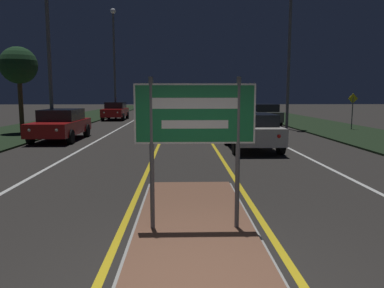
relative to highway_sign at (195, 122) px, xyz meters
The scene contains 20 objects.
median_island 1.72m from the highway_sign, 90.00° to the left, with size 1.99×6.28×0.10m.
verge_left 20.48m from the highway_sign, 117.74° to the left, with size 5.00×100.00×0.08m.
verge_right 20.48m from the highway_sign, 62.26° to the left, with size 5.00×100.00×0.08m.
centre_line_yellow_left 23.16m from the highway_sign, 92.94° to the left, with size 0.12×70.00×0.01m.
centre_line_yellow_right 23.16m from the highway_sign, 87.06° to the left, with size 0.12×70.00×0.01m.
lane_line_white_left 23.51m from the highway_sign, 100.32° to the left, with size 0.12×70.00×0.01m.
lane_line_white_right 23.51m from the highway_sign, 79.68° to the left, with size 0.12×70.00×0.01m.
edge_line_white_left 24.23m from the highway_sign, 107.34° to the left, with size 0.10×70.00×0.01m.
edge_line_white_right 24.23m from the highway_sign, 72.66° to the left, with size 0.10×70.00×0.01m.
highway_sign is the anchor object (origin of this frame).
streetlight_left_near 15.34m from the highway_sign, 116.64° to the left, with size 0.51×0.51×8.43m.
streetlight_left_far 29.33m from the highway_sign, 102.14° to the left, with size 0.46×0.46×9.64m.
streetlight_right_near 19.76m from the highway_sign, 69.94° to the left, with size 0.62×0.62×10.58m.
car_receding_0 9.46m from the highway_sign, 73.87° to the left, with size 1.87×4.31×1.44m.
car_receding_1 22.24m from the highway_sign, 74.77° to the left, with size 1.95×4.48×1.50m.
car_receding_2 33.21m from the highway_sign, 85.02° to the left, with size 1.84×4.24×1.38m.
car_approaching_0 13.82m from the highway_sign, 115.71° to the left, with size 1.97×4.67×1.47m.
car_approaching_1 27.62m from the highway_sign, 102.31° to the left, with size 1.89×4.28×1.53m.
warning_sign 19.61m from the highway_sign, 58.69° to the left, with size 0.60×0.06×2.16m.
roadside_palm_left 17.64m from the highway_sign, 120.66° to the left, with size 1.98×1.98×4.65m.
Camera 1 is at (-0.21, -3.74, 2.18)m, focal length 35.00 mm.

